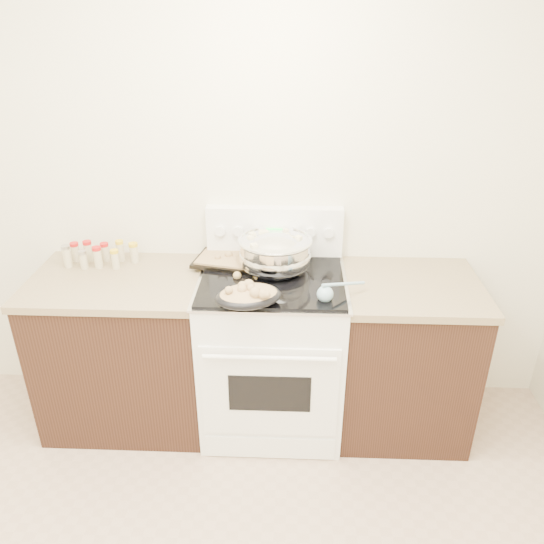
{
  "coord_description": "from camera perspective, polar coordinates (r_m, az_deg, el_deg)",
  "views": [
    {
      "loc": [
        0.45,
        -1.04,
        2.21
      ],
      "look_at": [
        0.35,
        1.37,
        1.0
      ],
      "focal_mm": 35.0,
      "sensor_mm": 36.0,
      "label": 1
    }
  ],
  "objects": [
    {
      "name": "room_shell",
      "position": [
        1.24,
        -19.11,
        0.9
      ],
      "size": [
        4.1,
        3.6,
        2.75
      ],
      "color": "#ECE6CB",
      "rests_on": "ground"
    },
    {
      "name": "counter_left",
      "position": [
        3.17,
        -15.28,
        -7.95
      ],
      "size": [
        0.93,
        0.67,
        0.92
      ],
      "color": "black",
      "rests_on": "ground"
    },
    {
      "name": "counter_right",
      "position": [
        3.09,
        13.85,
        -8.7
      ],
      "size": [
        0.73,
        0.67,
        0.92
      ],
      "color": "black",
      "rests_on": "ground"
    },
    {
      "name": "kitchen_range",
      "position": [
        3.01,
        0.04,
        -8.24
      ],
      "size": [
        0.78,
        0.73,
        1.22
      ],
      "color": "white",
      "rests_on": "ground"
    },
    {
      "name": "mixing_bowl",
      "position": [
        2.82,
        0.33,
        1.96
      ],
      "size": [
        0.47,
        0.47,
        0.23
      ],
      "color": "silver",
      "rests_on": "kitchen_range"
    },
    {
      "name": "roasting_pan",
      "position": [
        2.51,
        -2.53,
        -2.5
      ],
      "size": [
        0.37,
        0.3,
        0.12
      ],
      "color": "black",
      "rests_on": "kitchen_range"
    },
    {
      "name": "baking_sheet",
      "position": [
        2.93,
        -4.39,
        1.36
      ],
      "size": [
        0.41,
        0.33,
        0.06
      ],
      "color": "black",
      "rests_on": "kitchen_range"
    },
    {
      "name": "wooden_spoon",
      "position": [
        2.8,
        -3.35,
        -0.07
      ],
      "size": [
        0.13,
        0.25,
        0.04
      ],
      "color": "#A6864C",
      "rests_on": "kitchen_range"
    },
    {
      "name": "blue_ladle",
      "position": [
        2.57,
        5.96,
        -2.25
      ],
      "size": [
        0.25,
        0.18,
        0.1
      ],
      "color": "#7CA2B9",
      "rests_on": "kitchen_range"
    },
    {
      "name": "spice_jars",
      "position": [
        3.1,
        -18.16,
        1.84
      ],
      "size": [
        0.4,
        0.15,
        0.13
      ],
      "color": "#BFB28C",
      "rests_on": "counter_left"
    }
  ]
}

